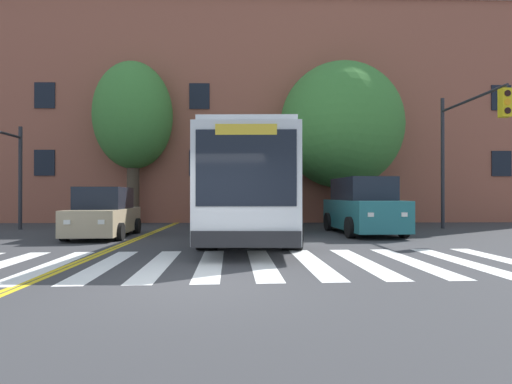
{
  "coord_description": "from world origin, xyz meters",
  "views": [
    {
      "loc": [
        0.91,
        -6.9,
        1.54
      ],
      "look_at": [
        1.21,
        6.98,
        1.63
      ],
      "focal_mm": 28.0,
      "sensor_mm": 36.0,
      "label": 1
    }
  ],
  "objects_px": {
    "street_tree_curbside_large": "(341,126)",
    "traffic_light_far_corner": "(5,159)",
    "traffic_light_overhead": "(224,156)",
    "city_bus": "(252,187)",
    "car_teal_far_lane": "(362,207)",
    "car_tan_near_lane": "(104,214)",
    "street_tree_curbside_small": "(133,117)",
    "traffic_light_near_corner": "(465,136)"
  },
  "relations": [
    {
      "from": "street_tree_curbside_large",
      "to": "traffic_light_far_corner",
      "type": "bearing_deg",
      "value": -165.2
    },
    {
      "from": "traffic_light_overhead",
      "to": "city_bus",
      "type": "bearing_deg",
      "value": -69.67
    },
    {
      "from": "car_teal_far_lane",
      "to": "traffic_light_overhead",
      "type": "distance_m",
      "value": 6.66
    },
    {
      "from": "car_tan_near_lane",
      "to": "street_tree_curbside_small",
      "type": "distance_m",
      "value": 8.03
    },
    {
      "from": "car_tan_near_lane",
      "to": "traffic_light_far_corner",
      "type": "bearing_deg",
      "value": 156.99
    },
    {
      "from": "traffic_light_overhead",
      "to": "street_tree_curbside_small",
      "type": "bearing_deg",
      "value": 151.71
    },
    {
      "from": "car_teal_far_lane",
      "to": "street_tree_curbside_large",
      "type": "relative_size",
      "value": 0.56
    },
    {
      "from": "car_tan_near_lane",
      "to": "traffic_light_near_corner",
      "type": "relative_size",
      "value": 0.71
    },
    {
      "from": "traffic_light_far_corner",
      "to": "traffic_light_overhead",
      "type": "bearing_deg",
      "value": 10.92
    },
    {
      "from": "car_teal_far_lane",
      "to": "city_bus",
      "type": "bearing_deg",
      "value": -171.35
    },
    {
      "from": "car_teal_far_lane",
      "to": "traffic_light_near_corner",
      "type": "height_order",
      "value": "traffic_light_near_corner"
    },
    {
      "from": "city_bus",
      "to": "traffic_light_overhead",
      "type": "relative_size",
      "value": 2.5
    },
    {
      "from": "traffic_light_far_corner",
      "to": "traffic_light_near_corner",
      "type": "bearing_deg",
      "value": -1.38
    },
    {
      "from": "car_tan_near_lane",
      "to": "street_tree_curbside_small",
      "type": "bearing_deg",
      "value": 96.98
    },
    {
      "from": "car_tan_near_lane",
      "to": "traffic_light_overhead",
      "type": "xyz_separation_m",
      "value": [
        4.11,
        3.75,
        2.48
      ]
    },
    {
      "from": "traffic_light_near_corner",
      "to": "city_bus",
      "type": "bearing_deg",
      "value": -171.7
    },
    {
      "from": "car_tan_near_lane",
      "to": "street_tree_curbside_small",
      "type": "relative_size",
      "value": 0.49
    },
    {
      "from": "car_tan_near_lane",
      "to": "street_tree_curbside_small",
      "type": "height_order",
      "value": "street_tree_curbside_small"
    },
    {
      "from": "city_bus",
      "to": "street_tree_curbside_large",
      "type": "bearing_deg",
      "value": 50.42
    },
    {
      "from": "city_bus",
      "to": "street_tree_curbside_small",
      "type": "xyz_separation_m",
      "value": [
        -6.17,
        6.08,
        3.81
      ]
    },
    {
      "from": "car_tan_near_lane",
      "to": "street_tree_curbside_large",
      "type": "bearing_deg",
      "value": 30.64
    },
    {
      "from": "traffic_light_far_corner",
      "to": "street_tree_curbside_small",
      "type": "xyz_separation_m",
      "value": [
        4.01,
        4.35,
        2.64
      ]
    },
    {
      "from": "car_teal_far_lane",
      "to": "traffic_light_overhead",
      "type": "height_order",
      "value": "traffic_light_overhead"
    },
    {
      "from": "car_tan_near_lane",
      "to": "traffic_light_overhead",
      "type": "relative_size",
      "value": 0.85
    },
    {
      "from": "car_tan_near_lane",
      "to": "car_teal_far_lane",
      "type": "relative_size",
      "value": 0.85
    },
    {
      "from": "traffic_light_near_corner",
      "to": "street_tree_curbside_small",
      "type": "relative_size",
      "value": 0.7
    },
    {
      "from": "city_bus",
      "to": "traffic_light_far_corner",
      "type": "distance_m",
      "value": 10.4
    },
    {
      "from": "traffic_light_near_corner",
      "to": "street_tree_curbside_large",
      "type": "distance_m",
      "value": 6.09
    },
    {
      "from": "traffic_light_overhead",
      "to": "street_tree_curbside_large",
      "type": "height_order",
      "value": "street_tree_curbside_large"
    },
    {
      "from": "traffic_light_overhead",
      "to": "street_tree_curbside_small",
      "type": "xyz_separation_m",
      "value": [
        -4.89,
        2.63,
        2.32
      ]
    },
    {
      "from": "car_tan_near_lane",
      "to": "traffic_light_near_corner",
      "type": "bearing_deg",
      "value": 6.38
    },
    {
      "from": "street_tree_curbside_large",
      "to": "car_tan_near_lane",
      "type": "bearing_deg",
      "value": -149.36
    },
    {
      "from": "city_bus",
      "to": "traffic_light_far_corner",
      "type": "bearing_deg",
      "value": 170.34
    },
    {
      "from": "street_tree_curbside_large",
      "to": "street_tree_curbside_small",
      "type": "relative_size",
      "value": 1.05
    },
    {
      "from": "street_tree_curbside_large",
      "to": "traffic_light_near_corner",
      "type": "bearing_deg",
      "value": -47.15
    },
    {
      "from": "car_teal_far_lane",
      "to": "traffic_light_near_corner",
      "type": "bearing_deg",
      "value": 7.96
    },
    {
      "from": "street_tree_curbside_large",
      "to": "car_teal_far_lane",
      "type": "bearing_deg",
      "value": -94.05
    },
    {
      "from": "car_tan_near_lane",
      "to": "car_teal_far_lane",
      "type": "xyz_separation_m",
      "value": [
        9.71,
        0.96,
        0.22
      ]
    },
    {
      "from": "traffic_light_near_corner",
      "to": "traffic_light_far_corner",
      "type": "distance_m",
      "value": 18.96
    },
    {
      "from": "car_teal_far_lane",
      "to": "traffic_light_near_corner",
      "type": "distance_m",
      "value": 5.33
    },
    {
      "from": "street_tree_curbside_small",
      "to": "traffic_light_overhead",
      "type": "bearing_deg",
      "value": -28.29
    },
    {
      "from": "street_tree_curbside_small",
      "to": "traffic_light_far_corner",
      "type": "bearing_deg",
      "value": -132.68
    }
  ]
}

